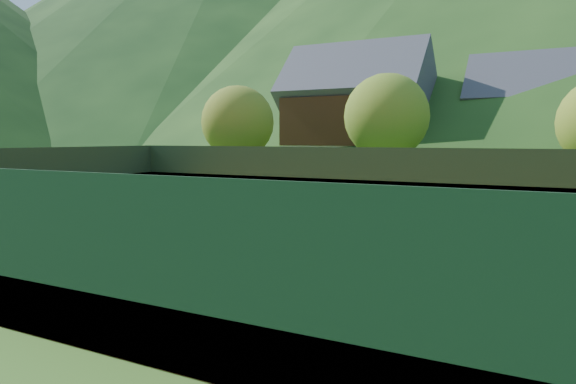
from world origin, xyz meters
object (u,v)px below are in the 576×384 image
at_px(tennis_net, 333,219).
at_px(chalet_left, 357,117).
at_px(student_b, 473,217).
at_px(coach, 225,207).
at_px(ball_hopper, 175,214).
at_px(chalet_mid, 540,122).
at_px(student_a, 390,207).
at_px(student_c, 564,220).

bearing_deg(tennis_net, chalet_left, 108.43).
bearing_deg(student_b, tennis_net, -1.73).
distance_m(coach, ball_hopper, 1.91).
bearing_deg(chalet_mid, tennis_net, -100.01).
relative_size(tennis_net, chalet_mid, 0.95).
relative_size(ball_hopper, chalet_left, 0.07).
bearing_deg(coach, tennis_net, 12.30).
height_order(student_a, student_b, student_b).
xyz_separation_m(student_b, student_c, (2.85, 0.81, 0.01)).
relative_size(ball_hopper, chalet_mid, 0.08).
distance_m(student_a, chalet_mid, 32.03).
relative_size(student_a, student_c, 0.96).
xyz_separation_m(coach, student_a, (5.24, 4.21, -0.18)).
xyz_separation_m(ball_hopper, chalet_left, (-4.92, 33.02, 4.88)).
bearing_deg(student_b, student_a, -37.46).
xyz_separation_m(chalet_left, chalet_mid, (16.00, 4.00, -0.66)).
bearing_deg(student_a, coach, 44.88).
xyz_separation_m(student_c, tennis_net, (-7.73, -2.03, -0.25)).
bearing_deg(chalet_left, student_a, -67.34).
bearing_deg(tennis_net, coach, -156.82).
height_order(student_b, chalet_mid, chalet_mid).
height_order(student_c, tennis_net, student_c).
relative_size(student_a, student_b, 0.97).
bearing_deg(student_b, coach, 2.38).
height_order(coach, ball_hopper, coach).
bearing_deg(ball_hopper, tennis_net, 30.72).
bearing_deg(student_a, chalet_mid, -92.12).
distance_m(chalet_left, chalet_mid, 16.51).
bearing_deg(student_a, ball_hopper, 46.76).
height_order(student_b, chalet_left, chalet_left).
distance_m(tennis_net, chalet_mid, 34.81).
bearing_deg(student_a, student_c, -178.88).
bearing_deg(student_c, coach, 38.87).
height_order(student_c, chalet_mid, chalet_mid).
xyz_separation_m(student_c, ball_hopper, (-12.81, -5.05, -0.00)).
relative_size(coach, student_b, 1.22).
height_order(coach, student_c, coach).
bearing_deg(chalet_left, student_b, -62.66).
distance_m(student_b, chalet_mid, 33.07).
xyz_separation_m(student_b, ball_hopper, (-9.96, -4.24, 0.00)).
relative_size(student_c, chalet_left, 0.11).
distance_m(coach, chalet_mid, 37.17).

